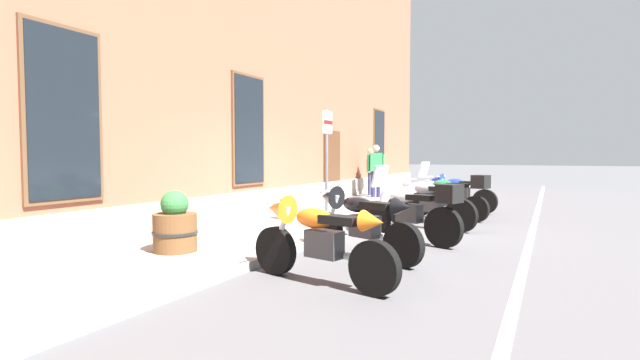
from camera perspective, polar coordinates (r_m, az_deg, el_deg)
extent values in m
plane|color=#424244|center=(9.64, 4.71, -6.06)|extent=(140.00, 140.00, 0.00)
cube|color=gray|center=(10.21, -2.44, -5.19)|extent=(33.04, 2.73, 0.13)
cube|color=silver|center=(8.99, 24.19, -6.96)|extent=(33.04, 0.12, 0.01)
cube|color=brown|center=(12.98, -18.72, 19.02)|extent=(27.04, 5.10, 10.27)
cube|color=gray|center=(10.87, -8.58, -3.20)|extent=(27.04, 0.10, 0.70)
cube|color=#513823|center=(7.60, -28.81, 7.03)|extent=(1.22, 0.06, 2.52)
cube|color=black|center=(7.58, -28.68, 7.04)|extent=(1.10, 0.03, 2.40)
cube|color=#513823|center=(10.83, -8.74, 6.05)|extent=(1.22, 0.06, 2.52)
cube|color=black|center=(10.81, -8.61, 6.06)|extent=(1.10, 0.03, 2.40)
cube|color=#472B19|center=(14.73, 1.45, 1.57)|extent=(1.10, 0.08, 2.30)
cube|color=#513823|center=(18.93, 7.20, 4.74)|extent=(1.22, 0.06, 2.52)
cube|color=black|center=(18.92, 7.29, 4.74)|extent=(1.10, 0.03, 2.40)
cylinder|color=black|center=(6.05, -5.46, -8.56)|extent=(0.25, 0.62, 0.61)
cylinder|color=black|center=(5.14, 6.66, -10.64)|extent=(0.25, 0.62, 0.61)
cylinder|color=silver|center=(5.93, -4.77, -6.23)|extent=(0.14, 0.32, 0.65)
cube|color=#28282B|center=(5.50, 0.50, -7.81)|extent=(0.31, 0.48, 0.32)
ellipsoid|color=orange|center=(5.54, -0.71, -4.66)|extent=(0.37, 0.56, 0.24)
cube|color=black|center=(5.31, 2.46, -4.90)|extent=(0.32, 0.52, 0.10)
cylinder|color=silver|center=(5.83, -4.22, -2.61)|extent=(0.61, 0.17, 0.04)
cylinder|color=silver|center=(5.44, 3.81, -9.32)|extent=(0.19, 0.46, 0.09)
cone|color=orange|center=(5.93, -5.14, -3.50)|extent=(0.43, 0.41, 0.36)
cone|color=orange|center=(5.06, 6.50, -5.08)|extent=(0.29, 0.31, 0.24)
cylinder|color=black|center=(7.43, 0.85, -6.35)|extent=(0.33, 0.62, 0.62)
cylinder|color=black|center=(6.45, 10.14, -7.84)|extent=(0.33, 0.62, 0.62)
cylinder|color=silver|center=(7.32, 1.39, -4.36)|extent=(0.18, 0.33, 0.67)
cube|color=#28282B|center=(6.85, 5.48, -5.63)|extent=(0.36, 0.49, 0.32)
ellipsoid|color=black|center=(6.91, 4.56, -2.97)|extent=(0.43, 0.58, 0.24)
cube|color=black|center=(6.66, 6.97, -3.12)|extent=(0.38, 0.53, 0.10)
cylinder|color=silver|center=(7.22, 1.84, -1.35)|extent=(0.59, 0.25, 0.04)
cylinder|color=silver|center=(6.77, 8.06, -6.87)|extent=(0.24, 0.45, 0.09)
cone|color=black|center=(7.32, 1.12, -2.08)|extent=(0.46, 0.45, 0.36)
cone|color=black|center=(6.38, 10.04, -3.23)|extent=(0.32, 0.33, 0.24)
cylinder|color=black|center=(8.78, 6.68, -4.73)|extent=(0.34, 0.68, 0.68)
cylinder|color=black|center=(7.94, 14.84, -5.63)|extent=(0.34, 0.68, 0.68)
cylinder|color=silver|center=(8.68, 7.20, -3.14)|extent=(0.17, 0.32, 0.63)
cube|color=#28282B|center=(8.29, 10.85, -3.97)|extent=(0.36, 0.49, 0.32)
ellipsoid|color=#B7BABF|center=(8.34, 10.02, -2.01)|extent=(0.42, 0.58, 0.24)
cube|color=black|center=(8.13, 12.19, -2.10)|extent=(0.37, 0.53, 0.10)
cylinder|color=silver|center=(8.60, 7.63, -0.71)|extent=(0.60, 0.24, 0.04)
cylinder|color=silver|center=(8.23, 13.03, -4.95)|extent=(0.24, 0.45, 0.09)
cube|color=#B2BCC6|center=(8.63, 7.33, 0.50)|extent=(0.39, 0.26, 0.40)
cube|color=black|center=(7.83, 15.52, -1.60)|extent=(0.45, 0.42, 0.30)
cylinder|color=black|center=(10.38, 9.79, -3.59)|extent=(0.32, 0.67, 0.67)
cylinder|color=black|center=(9.65, 16.83, -4.17)|extent=(0.32, 0.67, 0.67)
cylinder|color=silver|center=(10.29, 10.26, -2.13)|extent=(0.17, 0.33, 0.67)
cube|color=#28282B|center=(9.95, 13.44, -2.87)|extent=(0.34, 0.49, 0.32)
ellipsoid|color=slate|center=(10.00, 12.73, -1.02)|extent=(0.41, 0.57, 0.24)
cube|color=black|center=(9.81, 14.62, -1.07)|extent=(0.36, 0.52, 0.10)
cylinder|color=silver|center=(10.22, 10.66, 0.04)|extent=(0.60, 0.22, 0.04)
cylinder|color=silver|center=(9.92, 15.28, -3.67)|extent=(0.22, 0.46, 0.09)
sphere|color=silver|center=(10.27, 10.28, -0.33)|extent=(0.18, 0.18, 0.18)
cylinder|color=black|center=(11.89, 12.00, -2.92)|extent=(0.29, 0.61, 0.61)
cylinder|color=black|center=(11.19, 18.50, -3.38)|extent=(0.29, 0.61, 0.61)
cylinder|color=silver|center=(11.81, 12.43, -1.59)|extent=(0.16, 0.34, 0.69)
cube|color=#28282B|center=(11.48, 15.38, -2.27)|extent=(0.34, 0.49, 0.32)
ellipsoid|color=#195633|center=(11.53, 14.75, -0.57)|extent=(0.40, 0.57, 0.24)
cube|color=black|center=(11.35, 16.43, -0.60)|extent=(0.35, 0.52, 0.10)
cylinder|color=silver|center=(11.75, 12.78, 0.35)|extent=(0.60, 0.22, 0.04)
cylinder|color=silver|center=(11.47, 16.98, -2.96)|extent=(0.22, 0.46, 0.09)
cube|color=#B2BCC6|center=(11.77, 12.54, 1.23)|extent=(0.39, 0.24, 0.40)
cube|color=black|center=(11.10, 19.02, -0.20)|extent=(0.44, 0.41, 0.30)
cylinder|color=black|center=(13.32, 13.80, -2.23)|extent=(0.22, 0.66, 0.64)
cylinder|color=black|center=(12.87, 19.46, -2.50)|extent=(0.22, 0.66, 0.64)
cylinder|color=silver|center=(13.26, 14.21, -1.17)|extent=(0.12, 0.32, 0.63)
cube|color=#28282B|center=(13.04, 16.80, -1.59)|extent=(0.29, 0.47, 0.32)
ellipsoid|color=#192D9E|center=(13.08, 16.20, -0.36)|extent=(0.34, 0.56, 0.24)
cube|color=black|center=(12.95, 17.78, -0.37)|extent=(0.30, 0.51, 0.10)
cylinder|color=silver|center=(13.21, 14.56, 0.43)|extent=(0.62, 0.14, 0.04)
cylinder|color=silver|center=(13.08, 18.21, -2.17)|extent=(0.16, 0.46, 0.09)
cone|color=#192D9E|center=(13.26, 14.03, 0.01)|extent=(0.41, 0.39, 0.36)
cone|color=#192D9E|center=(12.84, 19.42, -0.34)|extent=(0.28, 0.30, 0.24)
cylinder|color=#1E1E4C|center=(15.78, 7.15, -0.50)|extent=(0.14, 0.14, 0.87)
cylinder|color=#1E1E4C|center=(15.75, 6.50, -0.50)|extent=(0.14, 0.14, 0.87)
cube|color=#26723F|center=(15.74, 6.84, 2.19)|extent=(0.36, 0.45, 0.61)
sphere|color=tan|center=(15.74, 6.85, 3.85)|extent=(0.23, 0.23, 0.23)
cylinder|color=#26723F|center=(15.77, 7.74, 2.07)|extent=(0.09, 0.09, 0.58)
cylinder|color=#26723F|center=(15.71, 5.93, 2.08)|extent=(0.09, 0.09, 0.58)
cylinder|color=#2D3351|center=(16.49, 6.09, -0.44)|extent=(0.14, 0.14, 0.82)
cylinder|color=#2D3351|center=(16.66, 6.22, -0.40)|extent=(0.14, 0.14, 0.82)
cube|color=tan|center=(16.55, 6.17, 2.00)|extent=(0.42, 0.25, 0.58)
sphere|color=tan|center=(16.55, 6.18, 3.48)|extent=(0.22, 0.22, 0.22)
cylinder|color=tan|center=(16.30, 5.98, 1.88)|extent=(0.09, 0.09, 0.55)
cylinder|color=tan|center=(16.79, 6.34, 1.91)|extent=(0.09, 0.09, 0.55)
cube|color=black|center=(16.87, 6.32, 1.20)|extent=(0.10, 0.13, 0.24)
cylinder|color=#4C4C51|center=(9.31, 0.81, 1.51)|extent=(0.06, 0.06, 2.30)
cube|color=white|center=(9.32, 0.92, 7.05)|extent=(0.36, 0.03, 0.44)
cube|color=red|center=(9.32, 1.01, 7.06)|extent=(0.36, 0.01, 0.08)
cylinder|color=brown|center=(7.14, -17.26, -6.13)|extent=(0.62, 0.62, 0.55)
cylinder|color=black|center=(7.14, -17.26, -6.13)|extent=(0.65, 0.65, 0.04)
sphere|color=#28602D|center=(7.08, -17.32, -2.80)|extent=(0.40, 0.40, 0.40)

